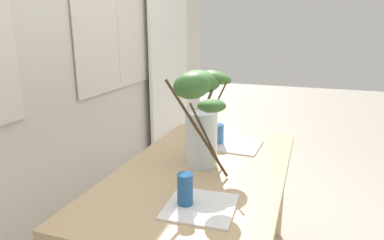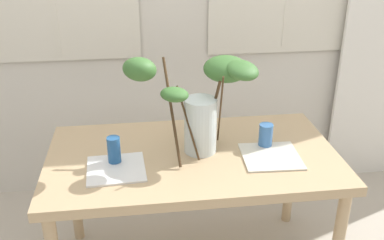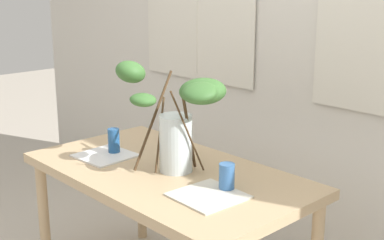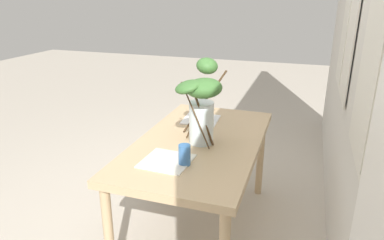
{
  "view_description": "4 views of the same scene",
  "coord_description": "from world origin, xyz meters",
  "px_view_note": "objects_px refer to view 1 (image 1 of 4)",
  "views": [
    {
      "loc": [
        -1.51,
        -0.47,
        1.42
      ],
      "look_at": [
        0.06,
        0.08,
        0.95
      ],
      "focal_mm": 31.86,
      "sensor_mm": 36.0,
      "label": 1
    },
    {
      "loc": [
        -0.26,
        -1.92,
        1.81
      ],
      "look_at": [
        0.0,
        0.03,
        0.9
      ],
      "focal_mm": 41.67,
      "sensor_mm": 36.0,
      "label": 2
    },
    {
      "loc": [
        1.9,
        -1.6,
        1.65
      ],
      "look_at": [
        0.09,
        0.08,
        0.98
      ],
      "focal_mm": 50.33,
      "sensor_mm": 36.0,
      "label": 3
    },
    {
      "loc": [
        2.09,
        0.65,
        1.66
      ],
      "look_at": [
        0.11,
        -0.02,
        0.91
      ],
      "focal_mm": 32.86,
      "sensor_mm": 36.0,
      "label": 4
    }
  ],
  "objects_px": {
    "plate_square_left": "(201,207)",
    "plate_square_right": "(236,145)",
    "drinking_glass_blue_left": "(185,190)",
    "drinking_glass_blue_right": "(218,134)",
    "vase_with_branches": "(202,111)",
    "dining_table": "(203,182)"
  },
  "relations": [
    {
      "from": "plate_square_left",
      "to": "plate_square_right",
      "type": "relative_size",
      "value": 0.96
    },
    {
      "from": "vase_with_branches",
      "to": "drinking_glass_blue_left",
      "type": "relative_size",
      "value": 4.84
    },
    {
      "from": "drinking_glass_blue_right",
      "to": "plate_square_right",
      "type": "xyz_separation_m",
      "value": [
        -0.0,
        -0.11,
        -0.06
      ]
    },
    {
      "from": "vase_with_branches",
      "to": "drinking_glass_blue_left",
      "type": "height_order",
      "value": "vase_with_branches"
    },
    {
      "from": "drinking_glass_blue_right",
      "to": "plate_square_right",
      "type": "bearing_deg",
      "value": -91.25
    },
    {
      "from": "vase_with_branches",
      "to": "plate_square_left",
      "type": "height_order",
      "value": "vase_with_branches"
    },
    {
      "from": "plate_square_left",
      "to": "vase_with_branches",
      "type": "bearing_deg",
      "value": 17.46
    },
    {
      "from": "plate_square_right",
      "to": "dining_table",
      "type": "bearing_deg",
      "value": 167.11
    },
    {
      "from": "vase_with_branches",
      "to": "drinking_glass_blue_left",
      "type": "xyz_separation_m",
      "value": [
        -0.43,
        -0.07,
        -0.21
      ]
    },
    {
      "from": "plate_square_right",
      "to": "drinking_glass_blue_left",
      "type": "bearing_deg",
      "value": 176.93
    },
    {
      "from": "plate_square_left",
      "to": "drinking_glass_blue_left",
      "type": "bearing_deg",
      "value": 96.02
    },
    {
      "from": "vase_with_branches",
      "to": "plate_square_left",
      "type": "bearing_deg",
      "value": -162.54
    },
    {
      "from": "plate_square_right",
      "to": "plate_square_left",
      "type": "bearing_deg",
      "value": -178.34
    },
    {
      "from": "drinking_glass_blue_left",
      "to": "drinking_glass_blue_right",
      "type": "height_order",
      "value": "drinking_glass_blue_left"
    },
    {
      "from": "dining_table",
      "to": "plate_square_right",
      "type": "height_order",
      "value": "plate_square_right"
    },
    {
      "from": "drinking_glass_blue_left",
      "to": "drinking_glass_blue_right",
      "type": "relative_size",
      "value": 1.12
    },
    {
      "from": "dining_table",
      "to": "drinking_glass_blue_right",
      "type": "distance_m",
      "value": 0.4
    },
    {
      "from": "dining_table",
      "to": "drinking_glass_blue_right",
      "type": "xyz_separation_m",
      "value": [
        0.38,
        0.03,
        0.14
      ]
    },
    {
      "from": "drinking_glass_blue_left",
      "to": "plate_square_right",
      "type": "relative_size",
      "value": 0.49
    },
    {
      "from": "dining_table",
      "to": "plate_square_right",
      "type": "distance_m",
      "value": 0.39
    },
    {
      "from": "vase_with_branches",
      "to": "drinking_glass_blue_right",
      "type": "height_order",
      "value": "vase_with_branches"
    },
    {
      "from": "drinking_glass_blue_left",
      "to": "drinking_glass_blue_right",
      "type": "bearing_deg",
      "value": 5.41
    }
  ]
}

